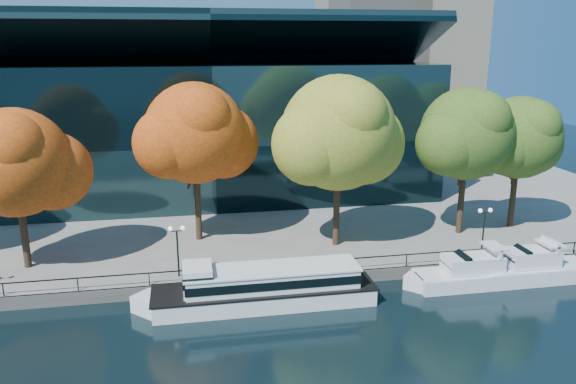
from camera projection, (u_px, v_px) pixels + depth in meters
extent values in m
plane|color=black|center=(291.00, 306.00, 40.24)|extent=(160.00, 160.00, 0.00)
cube|color=slate|center=(239.00, 180.00, 74.75)|extent=(90.00, 67.00, 1.00)
cube|color=#47443F|center=(284.00, 282.00, 43.00)|extent=(90.00, 0.25, 1.00)
cube|color=black|center=(283.00, 263.00, 42.82)|extent=(88.20, 0.08, 0.08)
cube|color=black|center=(283.00, 270.00, 42.95)|extent=(0.07, 0.07, 0.90)
cube|color=black|center=(209.00, 130.00, 67.82)|extent=(50.00, 24.00, 16.00)
cube|color=black|center=(207.00, 49.00, 61.56)|extent=(50.00, 17.14, 7.86)
cube|color=silver|center=(265.00, 296.00, 40.43)|extent=(15.70, 3.81, 1.23)
cube|color=black|center=(264.00, 288.00, 40.26)|extent=(16.01, 3.89, 0.13)
cube|color=silver|center=(153.00, 305.00, 39.03)|extent=(3.16, 3.16, 1.23)
cube|color=silver|center=(272.00, 278.00, 40.18)|extent=(12.24, 3.13, 1.35)
cube|color=black|center=(272.00, 277.00, 40.17)|extent=(12.40, 3.20, 0.62)
cube|color=silver|center=(272.00, 268.00, 39.99)|extent=(12.56, 3.28, 0.11)
cube|color=silver|center=(198.00, 279.00, 39.16)|extent=(2.02, 2.67, 2.02)
cube|color=black|center=(197.00, 276.00, 39.10)|extent=(2.07, 2.74, 0.78)
cube|color=white|center=(477.00, 278.00, 43.61)|extent=(9.89, 2.83, 1.13)
cube|color=white|center=(417.00, 283.00, 42.73)|extent=(2.16, 2.16, 1.13)
cube|color=white|center=(478.00, 271.00, 43.46)|extent=(9.69, 2.77, 0.08)
cube|color=white|center=(473.00, 263.00, 43.20)|extent=(4.45, 2.12, 1.22)
cube|color=black|center=(457.00, 263.00, 42.94)|extent=(1.95, 2.03, 1.54)
cube|color=white|center=(494.00, 251.00, 43.26)|extent=(0.24, 2.20, 0.75)
cube|color=white|center=(494.00, 246.00, 43.17)|extent=(1.32, 2.20, 0.14)
cube|color=white|center=(534.00, 273.00, 44.48)|extent=(9.05, 2.82, 1.21)
cube|color=white|center=(482.00, 277.00, 43.68)|extent=(2.22, 2.22, 1.21)
cube|color=white|center=(535.00, 265.00, 44.32)|extent=(8.87, 2.76, 0.08)
cube|color=white|center=(531.00, 257.00, 44.05)|extent=(4.07, 2.11, 1.31)
cube|color=black|center=(518.00, 257.00, 43.81)|extent=(1.84, 2.03, 1.52)
cube|color=white|center=(550.00, 244.00, 44.07)|extent=(0.25, 2.20, 0.80)
cube|color=white|center=(550.00, 243.00, 44.05)|extent=(1.41, 2.20, 0.15)
cylinder|color=black|center=(23.00, 226.00, 43.78)|extent=(0.56, 0.56, 6.78)
cylinder|color=black|center=(27.00, 192.00, 43.36)|extent=(1.11, 1.66, 3.40)
cylinder|color=black|center=(13.00, 198.00, 42.79)|extent=(1.02, 1.15, 3.04)
sphere|color=#9D2D0C|center=(15.00, 163.00, 42.46)|extent=(8.34, 8.34, 8.34)
sphere|color=#9D2D0C|center=(52.00, 171.00, 44.32)|extent=(6.26, 6.26, 6.26)
sphere|color=#9D2D0C|center=(12.00, 147.00, 40.57)|extent=(5.01, 5.01, 5.01)
cylinder|color=black|center=(198.00, 198.00, 49.97)|extent=(0.56, 0.56, 7.75)
cylinder|color=black|center=(202.00, 164.00, 49.46)|extent=(1.22, 1.85, 3.87)
cylinder|color=black|center=(192.00, 168.00, 48.89)|extent=(1.12, 1.27, 3.46)
sphere|color=#9D2D0C|center=(195.00, 133.00, 48.46)|extent=(8.81, 8.81, 8.81)
sphere|color=#9D2D0C|center=(222.00, 142.00, 50.43)|extent=(6.61, 6.61, 6.61)
sphere|color=#9D2D0C|center=(169.00, 143.00, 47.40)|extent=(6.17, 6.17, 6.17)
sphere|color=#9D2D0C|center=(200.00, 118.00, 46.46)|extent=(5.28, 5.28, 5.28)
cylinder|color=black|center=(337.00, 201.00, 48.56)|extent=(0.56, 0.56, 7.94)
cylinder|color=black|center=(343.00, 165.00, 48.02)|extent=(1.24, 1.89, 3.96)
cylinder|color=black|center=(334.00, 170.00, 47.46)|extent=(1.14, 1.29, 3.55)
sphere|color=olive|center=(338.00, 133.00, 47.01)|extent=(9.74, 9.74, 9.74)
sphere|color=olive|center=(363.00, 143.00, 49.19)|extent=(7.30, 7.30, 7.30)
sphere|color=olive|center=(313.00, 145.00, 45.84)|extent=(6.82, 6.82, 6.82)
sphere|color=olive|center=(351.00, 115.00, 44.81)|extent=(5.84, 5.84, 5.84)
cylinder|color=black|center=(462.00, 194.00, 51.72)|extent=(0.56, 0.56, 7.47)
cylinder|color=black|center=(468.00, 162.00, 51.23)|extent=(1.19, 1.80, 3.73)
cylinder|color=black|center=(461.00, 167.00, 50.67)|extent=(1.09, 1.24, 3.34)
sphere|color=#324F18|center=(467.00, 134.00, 50.26)|extent=(8.33, 8.33, 8.33)
sphere|color=#324F18|center=(482.00, 142.00, 52.13)|extent=(6.25, 6.25, 6.25)
sphere|color=#324F18|center=(449.00, 143.00, 49.26)|extent=(5.83, 5.83, 5.83)
sphere|color=#324F18|center=(482.00, 120.00, 48.38)|extent=(5.00, 5.00, 5.00)
cylinder|color=black|center=(513.00, 192.00, 53.60)|extent=(0.56, 0.56, 6.95)
cylinder|color=black|center=(520.00, 163.00, 53.17)|extent=(1.13, 1.70, 3.48)
cylinder|color=black|center=(514.00, 167.00, 52.60)|extent=(1.04, 1.17, 3.11)
sphere|color=#324F18|center=(519.00, 138.00, 52.25)|extent=(7.70, 7.70, 7.70)
sphere|color=#324F18|center=(531.00, 145.00, 53.97)|extent=(5.77, 5.77, 5.77)
sphere|color=#324F18|center=(504.00, 146.00, 51.33)|extent=(5.39, 5.39, 5.39)
sphere|color=#324F18|center=(535.00, 125.00, 50.51)|extent=(4.62, 4.62, 4.62)
cylinder|color=black|center=(178.00, 254.00, 42.38)|extent=(0.14, 0.14, 3.60)
cube|color=black|center=(177.00, 231.00, 41.90)|extent=(0.90, 0.06, 0.06)
sphere|color=white|center=(170.00, 229.00, 41.77)|extent=(0.36, 0.36, 0.36)
sphere|color=white|center=(183.00, 228.00, 41.93)|extent=(0.36, 0.36, 0.36)
cylinder|color=black|center=(483.00, 234.00, 46.85)|extent=(0.14, 0.14, 3.60)
cube|color=black|center=(485.00, 213.00, 46.37)|extent=(0.90, 0.06, 0.06)
sphere|color=white|center=(480.00, 211.00, 46.23)|extent=(0.36, 0.36, 0.36)
sphere|color=white|center=(490.00, 210.00, 46.39)|extent=(0.36, 0.36, 0.36)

